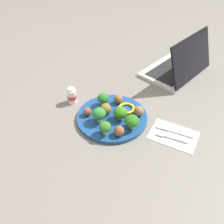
# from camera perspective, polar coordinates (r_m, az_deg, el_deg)

# --- Properties ---
(ground_plane) EXTENTS (4.00, 4.00, 0.00)m
(ground_plane) POSITION_cam_1_polar(r_m,az_deg,el_deg) (0.99, -0.00, -1.58)
(ground_plane) COLOR slate
(plate) EXTENTS (0.28, 0.28, 0.02)m
(plate) POSITION_cam_1_polar(r_m,az_deg,el_deg) (0.99, -0.00, -1.23)
(plate) COLOR navy
(plate) RESTS_ON ground_plane
(broccoli_floret_front_left) EXTENTS (0.05, 0.05, 0.05)m
(broccoli_floret_front_left) POSITION_cam_1_polar(r_m,az_deg,el_deg) (1.01, -2.08, 3.11)
(broccoli_floret_front_left) COLOR #93CB83
(broccoli_floret_front_left) RESTS_ON plate
(broccoli_floret_front_right) EXTENTS (0.05, 0.05, 0.06)m
(broccoli_floret_front_right) POSITION_cam_1_polar(r_m,az_deg,el_deg) (0.91, 4.59, -2.10)
(broccoli_floret_front_right) COLOR #91B86D
(broccoli_floret_front_right) RESTS_ON plate
(broccoli_floret_back_right) EXTENTS (0.05, 0.05, 0.05)m
(broccoli_floret_back_right) POSITION_cam_1_polar(r_m,az_deg,el_deg) (0.89, -1.64, -3.50)
(broccoli_floret_back_right) COLOR #A5BB7B
(broccoli_floret_back_right) RESTS_ON plate
(broccoli_floret_mid_right) EXTENTS (0.05, 0.05, 0.06)m
(broccoli_floret_mid_right) POSITION_cam_1_polar(r_m,az_deg,el_deg) (0.93, -3.03, -0.42)
(broccoli_floret_mid_right) COLOR #96C47A
(broccoli_floret_mid_right) RESTS_ON plate
(broccoli_floret_back_left) EXTENTS (0.05, 0.05, 0.05)m
(broccoli_floret_back_left) POSITION_cam_1_polar(r_m,az_deg,el_deg) (0.94, 1.93, -0.18)
(broccoli_floret_back_left) COLOR #9FC880
(broccoli_floret_back_left) RESTS_ON plate
(meatball_center) EXTENTS (0.03, 0.03, 0.03)m
(meatball_center) POSITION_cam_1_polar(r_m,az_deg,el_deg) (0.98, -5.76, 0.10)
(meatball_center) COLOR brown
(meatball_center) RESTS_ON plate
(meatball_back_left) EXTENTS (0.04, 0.04, 0.04)m
(meatball_back_left) POSITION_cam_1_polar(r_m,az_deg,el_deg) (0.98, 6.19, 0.22)
(meatball_back_left) COLOR brown
(meatball_back_left) RESTS_ON plate
(meatball_near_rim) EXTENTS (0.04, 0.04, 0.04)m
(meatball_near_rim) POSITION_cam_1_polar(r_m,az_deg,el_deg) (1.03, 1.47, 2.99)
(meatball_near_rim) COLOR brown
(meatball_near_rim) RESTS_ON plate
(meatball_far_rim) EXTENTS (0.04, 0.04, 0.04)m
(meatball_far_rim) POSITION_cam_1_polar(r_m,az_deg,el_deg) (0.89, 1.66, -4.41)
(meatball_far_rim) COLOR brown
(meatball_far_rim) RESTS_ON plate
(meatball_front_right) EXTENTS (0.05, 0.05, 0.05)m
(meatball_front_right) POSITION_cam_1_polar(r_m,az_deg,el_deg) (0.98, -1.42, 0.79)
(meatball_front_right) COLOR brown
(meatball_front_right) RESTS_ON plate
(pepper_ring_front_left) EXTENTS (0.09, 0.09, 0.01)m
(pepper_ring_front_left) POSITION_cam_1_polar(r_m,az_deg,el_deg) (1.01, 3.36, 0.85)
(pepper_ring_front_left) COLOR yellow
(pepper_ring_front_left) RESTS_ON plate
(napkin) EXTENTS (0.17, 0.13, 0.01)m
(napkin) POSITION_cam_1_polar(r_m,az_deg,el_deg) (0.95, 14.03, -5.21)
(napkin) COLOR white
(napkin) RESTS_ON ground_plane
(fork) EXTENTS (0.12, 0.03, 0.01)m
(fork) POSITION_cam_1_polar(r_m,az_deg,el_deg) (0.93, 13.30, -5.58)
(fork) COLOR silver
(fork) RESTS_ON napkin
(knife) EXTENTS (0.15, 0.03, 0.01)m
(knife) POSITION_cam_1_polar(r_m,az_deg,el_deg) (0.96, 13.97, -4.18)
(knife) COLOR white
(knife) RESTS_ON napkin
(yogurt_bottle) EXTENTS (0.04, 0.04, 0.07)m
(yogurt_bottle) POSITION_cam_1_polar(r_m,az_deg,el_deg) (1.07, -9.28, 3.69)
(yogurt_bottle) COLOR white
(yogurt_bottle) RESTS_ON ground_plane
(laptop) EXTENTS (0.29, 0.36, 0.21)m
(laptop) POSITION_cam_1_polar(r_m,az_deg,el_deg) (1.29, 15.16, 10.04)
(laptop) COLOR silver
(laptop) RESTS_ON ground_plane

